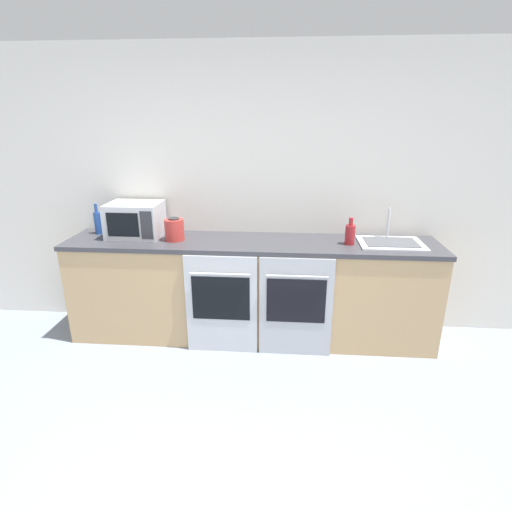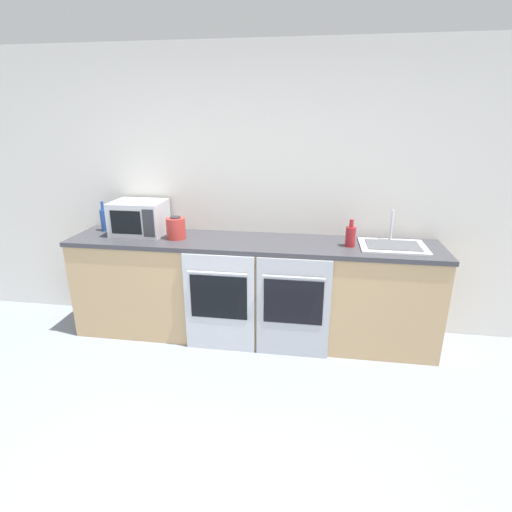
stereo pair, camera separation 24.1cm
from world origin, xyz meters
name	(u,v)px [view 1 (the left image)]	position (x,y,z in m)	size (l,w,h in m)	color
wall_back	(254,194)	(0.00, 2.46, 1.30)	(10.00, 0.06, 2.60)	silver
counter_back	(251,289)	(0.00, 2.14, 0.47)	(3.31, 0.61, 0.94)	tan
oven_left	(221,304)	(-0.23, 1.83, 0.46)	(0.62, 0.06, 0.90)	#B7BABF
oven_right	(296,307)	(0.41, 1.83, 0.46)	(0.62, 0.06, 0.90)	#A8AAAF
microwave	(135,220)	(-1.07, 2.21, 1.09)	(0.47, 0.38, 0.31)	#B7BABF
bottle_red	(350,234)	(0.86, 2.11, 1.03)	(0.08, 0.08, 0.23)	maroon
bottle_blue	(98,222)	(-1.45, 2.26, 1.05)	(0.06, 0.06, 0.29)	#234793
kettle	(174,230)	(-0.68, 2.11, 1.04)	(0.17, 0.17, 0.20)	#B2332D
sink	(391,242)	(1.22, 2.15, 0.95)	(0.55, 0.41, 0.28)	silver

